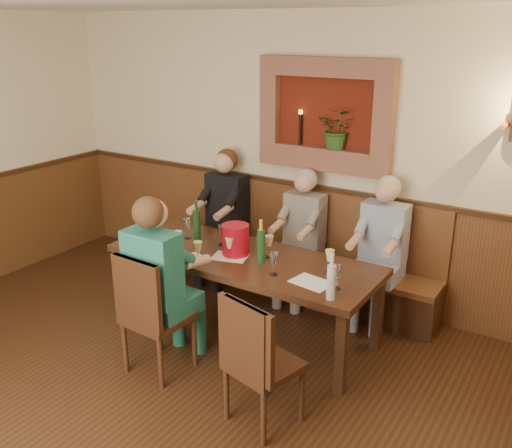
# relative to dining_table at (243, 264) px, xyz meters

# --- Properties ---
(room_shell) EXTENTS (6.04, 6.04, 2.82)m
(room_shell) POSITION_rel_dining_table_xyz_m (0.00, -1.85, 1.21)
(room_shell) COLOR beige
(room_shell) RESTS_ON ground
(wainscoting) EXTENTS (6.02, 6.02, 1.15)m
(wainscoting) POSITION_rel_dining_table_xyz_m (0.00, -1.85, -0.09)
(wainscoting) COLOR #543418
(wainscoting) RESTS_ON ground
(wall_niche) EXTENTS (1.36, 0.30, 1.06)m
(wall_niche) POSITION_rel_dining_table_xyz_m (0.24, 1.09, 1.13)
(wall_niche) COLOR #5A180C
(wall_niche) RESTS_ON ground
(dining_table) EXTENTS (2.40, 0.90, 0.75)m
(dining_table) POSITION_rel_dining_table_xyz_m (0.00, 0.00, 0.00)
(dining_table) COLOR #331A0F
(dining_table) RESTS_ON ground
(bench) EXTENTS (3.00, 0.45, 1.11)m
(bench) POSITION_rel_dining_table_xyz_m (0.00, 0.94, -0.35)
(bench) COLOR #381E0F
(bench) RESTS_ON ground
(chair_near_left) EXTENTS (0.48, 0.48, 1.03)m
(chair_near_left) POSITION_rel_dining_table_xyz_m (-0.25, -0.87, -0.37)
(chair_near_left) COLOR #331A0F
(chair_near_left) RESTS_ON ground
(chair_near_right) EXTENTS (0.53, 0.53, 0.99)m
(chair_near_right) POSITION_rel_dining_table_xyz_m (0.79, -0.96, -0.39)
(chair_near_right) COLOR #331A0F
(chair_near_right) RESTS_ON ground
(person_bench_left) EXTENTS (0.43, 0.52, 1.44)m
(person_bench_left) POSITION_rel_dining_table_xyz_m (-0.83, 0.84, -0.08)
(person_bench_left) COLOR black
(person_bench_left) RESTS_ON ground
(person_bench_mid) EXTENTS (0.39, 0.48, 1.35)m
(person_bench_mid) POSITION_rel_dining_table_xyz_m (0.11, 0.84, -0.12)
(person_bench_mid) COLOR #5C5654
(person_bench_mid) RESTS_ON ground
(person_bench_right) EXTENTS (0.41, 0.50, 1.40)m
(person_bench_right) POSITION_rel_dining_table_xyz_m (0.93, 0.84, -0.10)
(person_bench_right) COLOR navy
(person_bench_right) RESTS_ON ground
(person_chair_front) EXTENTS (0.44, 0.54, 1.47)m
(person_chair_front) POSITION_rel_dining_table_xyz_m (-0.25, -0.78, -0.06)
(person_chair_front) COLOR #1C5F62
(person_chair_front) RESTS_ON ground
(spittoon_bucket) EXTENTS (0.24, 0.24, 0.27)m
(spittoon_bucket) POSITION_rel_dining_table_xyz_m (-0.08, 0.00, 0.21)
(spittoon_bucket) COLOR #B70B1B
(spittoon_bucket) RESTS_ON dining_table
(wine_bottle_green_a) EXTENTS (0.08, 0.08, 0.38)m
(wine_bottle_green_a) POSITION_rel_dining_table_xyz_m (0.20, -0.03, 0.23)
(wine_bottle_green_a) COLOR #19471E
(wine_bottle_green_a) RESTS_ON dining_table
(wine_bottle_green_b) EXTENTS (0.09, 0.09, 0.37)m
(wine_bottle_green_b) POSITION_rel_dining_table_xyz_m (-0.60, 0.12, 0.22)
(wine_bottle_green_b) COLOR #19471E
(wine_bottle_green_b) RESTS_ON dining_table
(water_bottle) EXTENTS (0.09, 0.09, 0.36)m
(water_bottle) POSITION_rel_dining_table_xyz_m (1.00, -0.34, 0.22)
(water_bottle) COLOR silver
(water_bottle) RESTS_ON dining_table
(tasting_sheet_a) EXTENTS (0.29, 0.24, 0.00)m
(tasting_sheet_a) POSITION_rel_dining_table_xyz_m (-0.74, -0.15, 0.08)
(tasting_sheet_a) COLOR white
(tasting_sheet_a) RESTS_ON dining_table
(tasting_sheet_b) EXTENTS (0.35, 0.29, 0.00)m
(tasting_sheet_b) POSITION_rel_dining_table_xyz_m (-0.09, -0.08, 0.08)
(tasting_sheet_b) COLOR white
(tasting_sheet_b) RESTS_ON dining_table
(tasting_sheet_c) EXTENTS (0.35, 0.27, 0.00)m
(tasting_sheet_c) POSITION_rel_dining_table_xyz_m (0.75, -0.16, 0.08)
(tasting_sheet_c) COLOR white
(tasting_sheet_c) RESTS_ON dining_table
(tasting_sheet_d) EXTENTS (0.32, 0.28, 0.00)m
(tasting_sheet_d) POSITION_rel_dining_table_xyz_m (-0.32, -0.28, 0.08)
(tasting_sheet_d) COLOR white
(tasting_sheet_d) RESTS_ON dining_table
(wine_glass_0) EXTENTS (0.08, 0.08, 0.19)m
(wine_glass_0) POSITION_rel_dining_table_xyz_m (0.96, -0.16, 0.17)
(wine_glass_0) COLOR white
(wine_glass_0) RESTS_ON dining_table
(wine_glass_1) EXTENTS (0.08, 0.08, 0.19)m
(wine_glass_1) POSITION_rel_dining_table_xyz_m (-0.07, -0.11, 0.17)
(wine_glass_1) COLOR #FDEB97
(wine_glass_1) RESTS_ON dining_table
(wine_glass_2) EXTENTS (0.08, 0.08, 0.19)m
(wine_glass_2) POSITION_rel_dining_table_xyz_m (-0.31, 0.12, 0.17)
(wine_glass_2) COLOR white
(wine_glass_2) RESTS_ON dining_table
(wine_glass_3) EXTENTS (0.08, 0.08, 0.19)m
(wine_glass_3) POSITION_rel_dining_table_xyz_m (0.19, 0.12, 0.17)
(wine_glass_3) COLOR #FDEB97
(wine_glass_3) RESTS_ON dining_table
(wine_glass_4) EXTENTS (0.08, 0.08, 0.19)m
(wine_glass_4) POSITION_rel_dining_table_xyz_m (0.78, 0.10, 0.17)
(wine_glass_4) COLOR #FDEB97
(wine_glass_4) RESTS_ON dining_table
(wine_glass_5) EXTENTS (0.08, 0.08, 0.19)m
(wine_glass_5) POSITION_rel_dining_table_xyz_m (-0.24, -0.33, 0.17)
(wine_glass_5) COLOR #FDEB97
(wine_glass_5) RESTS_ON dining_table
(wine_glass_6) EXTENTS (0.08, 0.08, 0.19)m
(wine_glass_6) POSITION_rel_dining_table_xyz_m (0.42, -0.20, 0.17)
(wine_glass_6) COLOR white
(wine_glass_6) RESTS_ON dining_table
(wine_glass_7) EXTENTS (0.08, 0.08, 0.19)m
(wine_glass_7) POSITION_rel_dining_table_xyz_m (-0.69, 0.09, 0.17)
(wine_glass_7) COLOR white
(wine_glass_7) RESTS_ON dining_table
(wine_glass_8) EXTENTS (0.08, 0.08, 0.19)m
(wine_glass_8) POSITION_rel_dining_table_xyz_m (-1.00, -0.17, 0.17)
(wine_glass_8) COLOR #FDEB97
(wine_glass_8) RESTS_ON dining_table
(wine_glass_9) EXTENTS (0.08, 0.08, 0.19)m
(wine_glass_9) POSITION_rel_dining_table_xyz_m (-0.54, -0.22, 0.17)
(wine_glass_9) COLOR #FDEB97
(wine_glass_9) RESTS_ON dining_table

